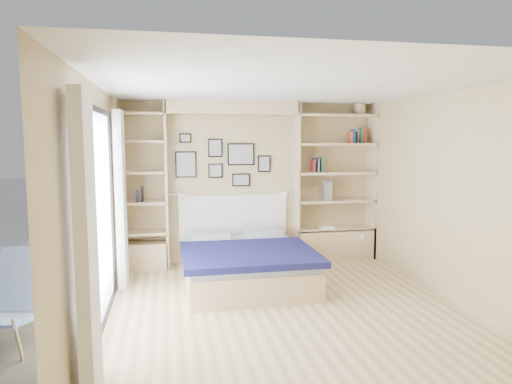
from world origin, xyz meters
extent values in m
plane|color=beige|center=(0.00, 0.00, 0.00)|extent=(4.50, 4.50, 0.00)
plane|color=tan|center=(0.00, 2.25, 1.25)|extent=(4.00, 0.00, 4.00)
plane|color=tan|center=(0.00, -2.25, 1.25)|extent=(4.00, 0.00, 4.00)
plane|color=tan|center=(-2.00, 0.00, 1.25)|extent=(0.00, 4.50, 4.50)
plane|color=tan|center=(2.00, 0.00, 1.25)|extent=(0.00, 4.50, 4.50)
plane|color=white|center=(0.00, 0.00, 2.50)|extent=(4.50, 4.50, 0.00)
cube|color=#DDB787|center=(-1.30, 2.08, 1.25)|extent=(0.04, 0.35, 2.50)
cube|color=#DDB787|center=(0.70, 2.08, 1.25)|extent=(0.04, 0.35, 2.50)
cube|color=#DDB787|center=(-0.30, 2.08, 2.40)|extent=(2.00, 0.35, 0.20)
cube|color=#DDB787|center=(1.98, 2.08, 1.25)|extent=(0.04, 0.35, 2.50)
cube|color=#DDB787|center=(-1.98, 2.08, 1.25)|extent=(0.04, 0.35, 2.50)
cube|color=#DDB787|center=(1.35, 2.08, 0.25)|extent=(1.30, 0.35, 0.50)
cube|color=#DDB787|center=(-1.65, 2.08, 0.20)|extent=(0.70, 0.35, 0.40)
cube|color=black|center=(-1.97, 0.00, 2.23)|extent=(0.04, 2.08, 0.06)
cube|color=black|center=(-1.97, 0.00, 0.03)|extent=(0.04, 2.08, 0.06)
cube|color=black|center=(-1.97, -1.02, 1.10)|extent=(0.04, 0.06, 2.20)
cube|color=black|center=(-1.97, 1.02, 1.10)|extent=(0.04, 0.06, 2.20)
cube|color=silver|center=(-1.98, 0.00, 1.12)|extent=(0.01, 2.00, 2.20)
cube|color=white|center=(-1.88, -1.30, 1.15)|extent=(0.10, 0.45, 2.30)
cube|color=white|center=(-1.88, 1.30, 1.15)|extent=(0.10, 0.45, 2.30)
cube|color=#DDB787|center=(1.35, 2.08, 0.50)|extent=(1.30, 0.35, 0.04)
cube|color=#DDB787|center=(1.35, 2.08, 0.95)|extent=(1.30, 0.35, 0.04)
cube|color=#DDB787|center=(1.35, 2.08, 1.40)|extent=(1.30, 0.35, 0.04)
cube|color=#DDB787|center=(1.35, 2.08, 1.85)|extent=(1.30, 0.35, 0.04)
cube|color=#DDB787|center=(1.35, 2.08, 2.30)|extent=(1.30, 0.35, 0.04)
cube|color=#DDB787|center=(-1.65, 2.08, 0.55)|extent=(0.70, 0.35, 0.04)
cube|color=#DDB787|center=(-1.65, 2.08, 1.00)|extent=(0.70, 0.35, 0.04)
cube|color=#DDB787|center=(-1.65, 2.08, 1.45)|extent=(0.70, 0.35, 0.04)
cube|color=#DDB787|center=(-1.65, 2.08, 1.90)|extent=(0.70, 0.35, 0.04)
cube|color=#DDB787|center=(-1.65, 2.08, 2.30)|extent=(0.70, 0.35, 0.04)
cube|color=#DDB787|center=(-0.27, 1.17, 0.18)|extent=(1.60, 2.00, 0.35)
cube|color=#ADB2BD|center=(-0.27, 1.17, 0.40)|extent=(1.56, 1.96, 0.10)
cube|color=#131445|center=(-0.27, 0.83, 0.47)|extent=(1.70, 1.40, 0.08)
cube|color=#ADB2BD|center=(-0.67, 1.87, 0.51)|extent=(0.55, 0.40, 0.12)
cube|color=#ADB2BD|center=(0.13, 1.87, 0.51)|extent=(0.55, 0.40, 0.12)
cube|color=white|center=(-0.27, 2.22, 0.72)|extent=(1.70, 0.04, 0.70)
cube|color=black|center=(-1.00, 2.23, 1.55)|extent=(0.32, 0.02, 0.40)
cube|color=gray|center=(-1.00, 2.21, 1.55)|extent=(0.28, 0.01, 0.36)
cube|color=black|center=(-0.55, 2.23, 1.80)|extent=(0.22, 0.02, 0.28)
cube|color=gray|center=(-0.55, 2.21, 1.80)|extent=(0.18, 0.01, 0.24)
cube|color=black|center=(-0.55, 2.23, 1.45)|extent=(0.22, 0.02, 0.22)
cube|color=gray|center=(-0.55, 2.21, 1.45)|extent=(0.18, 0.01, 0.18)
cube|color=black|center=(-0.15, 2.23, 1.70)|extent=(0.42, 0.02, 0.34)
cube|color=gray|center=(-0.15, 2.21, 1.70)|extent=(0.38, 0.01, 0.30)
cube|color=black|center=(-0.15, 2.23, 1.30)|extent=(0.28, 0.02, 0.20)
cube|color=gray|center=(-0.15, 2.21, 1.30)|extent=(0.24, 0.01, 0.16)
cube|color=black|center=(0.22, 2.23, 1.55)|extent=(0.20, 0.02, 0.26)
cube|color=gray|center=(0.22, 2.21, 1.55)|extent=(0.16, 0.01, 0.22)
cube|color=black|center=(-1.00, 2.23, 1.95)|extent=(0.18, 0.02, 0.14)
cube|color=gray|center=(-1.00, 2.21, 1.95)|extent=(0.14, 0.01, 0.10)
cylinder|color=silver|center=(-1.16, 2.00, 1.12)|extent=(0.20, 0.02, 0.02)
cone|color=white|center=(-1.06, 2.00, 1.10)|extent=(0.13, 0.12, 0.15)
cylinder|color=silver|center=(0.56, 2.00, 1.12)|extent=(0.20, 0.02, 0.02)
cone|color=white|center=(0.46, 2.00, 1.10)|extent=(0.13, 0.12, 0.15)
cube|color=#A51E1E|center=(0.98, 2.07, 1.52)|extent=(0.02, 0.15, 0.19)
cube|color=navy|center=(1.00, 2.07, 1.53)|extent=(0.03, 0.15, 0.22)
cube|color=black|center=(1.02, 2.07, 1.53)|extent=(0.03, 0.15, 0.22)
cube|color=#BFB28C|center=(1.03, 2.07, 1.52)|extent=(0.04, 0.15, 0.20)
cube|color=#26593F|center=(1.11, 2.07, 1.54)|extent=(0.03, 0.15, 0.24)
cube|color=#B0512E|center=(1.58, 2.07, 1.96)|extent=(0.02, 0.15, 0.18)
cube|color=navy|center=(1.63, 2.07, 1.98)|extent=(0.03, 0.15, 0.22)
cube|color=black|center=(1.67, 2.07, 1.96)|extent=(0.03, 0.15, 0.18)
cube|color=#BFB28C|center=(1.68, 2.07, 1.97)|extent=(0.04, 0.15, 0.20)
cube|color=#26593F|center=(1.75, 2.07, 1.99)|extent=(0.03, 0.15, 0.24)
cube|color=#A51E1E|center=(1.79, 2.07, 1.99)|extent=(0.03, 0.15, 0.23)
cube|color=navy|center=(-1.72, 2.07, 1.10)|extent=(0.02, 0.15, 0.17)
cube|color=black|center=(-1.65, 2.07, 1.13)|extent=(0.03, 0.15, 0.22)
cube|color=#DDB787|center=(1.73, 2.07, 2.40)|extent=(0.13, 0.13, 0.15)
cone|color=#DDB787|center=(1.73, 2.07, 2.51)|extent=(0.20, 0.20, 0.08)
cube|color=slate|center=(1.22, 2.07, 1.12)|extent=(0.12, 0.12, 0.30)
cube|color=white|center=(1.20, 2.02, 0.54)|extent=(0.22, 0.16, 0.03)
cylinder|color=tan|center=(-2.56, -0.77, 0.23)|extent=(0.06, 0.15, 0.45)
cylinder|color=tan|center=(-2.45, -0.15, 0.34)|extent=(0.09, 0.36, 0.74)
cube|color=#254DA8|center=(-2.76, -0.50, 0.32)|extent=(0.61, 0.70, 0.16)
cube|color=#254DA8|center=(-2.69, -0.07, 0.57)|extent=(0.55, 0.33, 0.60)
camera|label=1|loc=(-1.28, -4.79, 1.94)|focal=32.00mm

